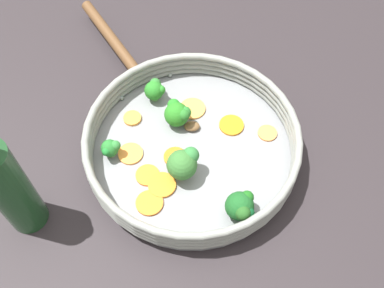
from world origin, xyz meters
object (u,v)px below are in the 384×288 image
at_px(broccoli_floret_3, 178,113).
at_px(broccoli_floret_4, 110,148).
at_px(carrot_slice_0, 193,109).
at_px(carrot_slice_3, 132,118).
at_px(carrot_slice_6, 175,157).
at_px(broccoli_floret_2, 241,207).
at_px(carrot_slice_7, 231,125).
at_px(carrot_slice_2, 162,185).
at_px(carrot_slice_4, 148,175).
at_px(broccoli_floret_0, 185,163).
at_px(broccoli_floret_1, 155,90).
at_px(carrot_slice_1, 131,154).
at_px(carrot_slice_5, 267,133).
at_px(mushroom_piece_0, 192,126).
at_px(skillet, 192,152).
at_px(carrot_slice_8, 149,203).
at_px(oil_bottle, 9,188).

height_order(broccoli_floret_3, broccoli_floret_4, broccoli_floret_3).
bearing_deg(carrot_slice_0, carrot_slice_3, -150.84).
xyz_separation_m(carrot_slice_6, broccoli_floret_3, (-0.02, 0.07, 0.02)).
bearing_deg(carrot_slice_0, broccoli_floret_2, -52.76).
relative_size(carrot_slice_3, carrot_slice_7, 0.73).
xyz_separation_m(carrot_slice_2, carrot_slice_4, (-0.03, 0.01, -0.00)).
bearing_deg(broccoli_floret_0, broccoli_floret_2, -22.22).
bearing_deg(carrot_slice_3, broccoli_floret_1, 68.10).
bearing_deg(broccoli_floret_1, carrot_slice_1, -89.52).
height_order(carrot_slice_1, carrot_slice_4, same).
relative_size(carrot_slice_3, carrot_slice_6, 0.81).
distance_m(carrot_slice_5, broccoli_floret_3, 0.15).
bearing_deg(carrot_slice_3, mushroom_piece_0, 6.93).
relative_size(carrot_slice_0, carrot_slice_7, 1.08).
relative_size(carrot_slice_4, mushroom_piece_0, 1.44).
distance_m(skillet, carrot_slice_3, 0.12).
xyz_separation_m(carrot_slice_8, oil_bottle, (-0.17, -0.07, 0.08)).
xyz_separation_m(carrot_slice_1, carrot_slice_8, (0.06, -0.07, 0.00)).
relative_size(carrot_slice_4, carrot_slice_5, 1.19).
distance_m(skillet, broccoli_floret_4, 0.13).
bearing_deg(carrot_slice_4, oil_bottle, -143.37).
distance_m(carrot_slice_2, broccoli_floret_3, 0.13).
relative_size(carrot_slice_4, broccoli_floret_3, 0.85).
bearing_deg(carrot_slice_0, carrot_slice_6, -88.52).
relative_size(carrot_slice_0, oil_bottle, 0.19).
xyz_separation_m(carrot_slice_0, carrot_slice_1, (-0.07, -0.12, 0.00)).
height_order(skillet, broccoli_floret_2, broccoli_floret_2).
distance_m(carrot_slice_4, broccoli_floret_4, 0.07).
bearing_deg(broccoli_floret_4, carrot_slice_1, 20.95).
relative_size(carrot_slice_5, broccoli_floret_2, 0.67).
relative_size(broccoli_floret_2, broccoli_floret_4, 1.37).
height_order(broccoli_floret_4, mushroom_piece_0, broccoli_floret_4).
height_order(carrot_slice_1, mushroom_piece_0, mushroom_piece_0).
distance_m(broccoli_floret_0, broccoli_floret_4, 0.12).
distance_m(broccoli_floret_1, oil_bottle, 0.29).
distance_m(carrot_slice_2, broccoli_floret_0, 0.05).
relative_size(carrot_slice_5, broccoli_floret_0, 0.57).
distance_m(carrot_slice_7, carrot_slice_8, 0.20).
distance_m(skillet, carrot_slice_1, 0.10).
xyz_separation_m(carrot_slice_1, carrot_slice_3, (-0.02, 0.07, 0.00)).
relative_size(mushroom_piece_0, oil_bottle, 0.11).
bearing_deg(skillet, oil_bottle, -138.25).
distance_m(broccoli_floret_3, broccoli_floret_4, 0.12).
bearing_deg(carrot_slice_7, broccoli_floret_3, -167.09).
xyz_separation_m(broccoli_floret_0, broccoli_floret_4, (-0.12, -0.00, -0.01)).
bearing_deg(carrot_slice_7, broccoli_floret_4, -145.98).
relative_size(carrot_slice_4, broccoli_floret_0, 0.68).
xyz_separation_m(broccoli_floret_1, broccoli_floret_2, (0.20, -0.17, 0.00)).
height_order(carrot_slice_3, broccoli_floret_1, broccoli_floret_1).
bearing_deg(carrot_slice_2, oil_bottle, -150.11).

